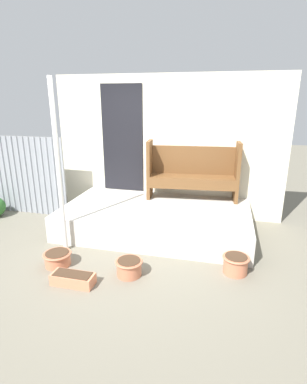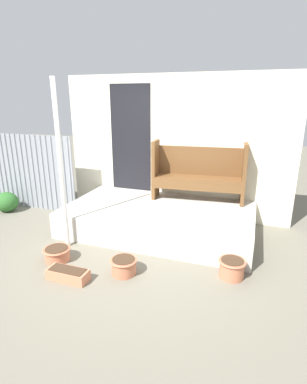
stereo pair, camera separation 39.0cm
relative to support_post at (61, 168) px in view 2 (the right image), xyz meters
name	(u,v)px [view 2 (the right image)]	position (x,y,z in m)	size (l,w,h in m)	color
ground_plane	(130,252)	(0.98, 0.12, -1.23)	(24.00, 24.00, 0.00)	#706B5B
porch_slab	(159,219)	(1.15, 0.97, -1.01)	(3.09, 1.71, 0.42)	beige
house_wall	(172,147)	(1.11, 1.86, 0.08)	(4.29, 0.08, 2.60)	beige
fence_corrugated	(24,172)	(-1.81, 1.22, -0.47)	(2.31, 0.05, 1.50)	gray
support_post	(61,168)	(0.00, 0.00, 0.00)	(0.06, 0.06, 2.45)	white
bench	(198,171)	(1.68, 1.61, -0.28)	(1.63, 0.55, 1.04)	brown
flower_pot_left	(57,253)	(0.12, -0.42, -1.12)	(0.38, 0.38, 0.19)	#C67251
flower_pot_middle	(124,265)	(1.13, -0.42, -1.11)	(0.36, 0.36, 0.21)	#C67251
flower_pot_right	(232,268)	(2.46, -0.04, -1.09)	(0.35, 0.35, 0.24)	#C67251
planter_box_rect	(68,274)	(0.53, -0.77, -1.15)	(0.53, 0.21, 0.15)	tan
shrub_by_fence	(6,202)	(-2.01, 0.86, -1.03)	(0.47, 0.42, 0.39)	#2D6628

